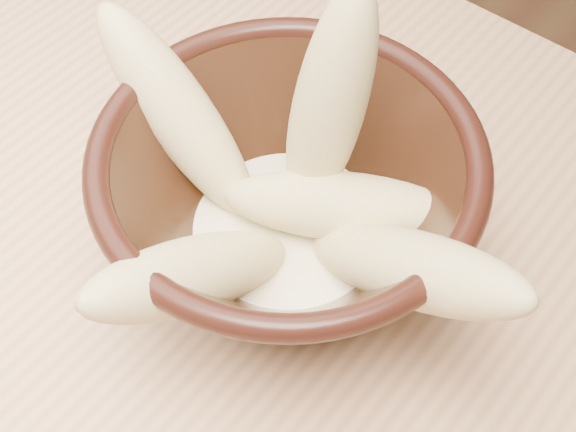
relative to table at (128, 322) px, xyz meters
name	(u,v)px	position (x,y,z in m)	size (l,w,h in m)	color
table	(128,322)	(0.00, 0.00, 0.00)	(1.20, 0.80, 0.75)	#E1AD7B
bowl	(288,206)	(0.10, 0.08, 0.15)	(0.23, 0.23, 0.13)	black
milk_puddle	(288,234)	(0.10, 0.08, 0.12)	(0.13, 0.13, 0.02)	#F8F1C8
banana_upright	(329,107)	(0.10, 0.12, 0.21)	(0.04, 0.04, 0.17)	#CCBD79
banana_left	(178,113)	(0.01, 0.08, 0.18)	(0.04, 0.04, 0.16)	#CCBD79
banana_right	(410,268)	(0.19, 0.07, 0.18)	(0.04, 0.04, 0.17)	#CCBD79
banana_across	(339,206)	(0.12, 0.10, 0.15)	(0.04, 0.04, 0.15)	#CCBD79
banana_front	(193,274)	(0.09, 0.00, 0.17)	(0.04, 0.04, 0.16)	#CCBD79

